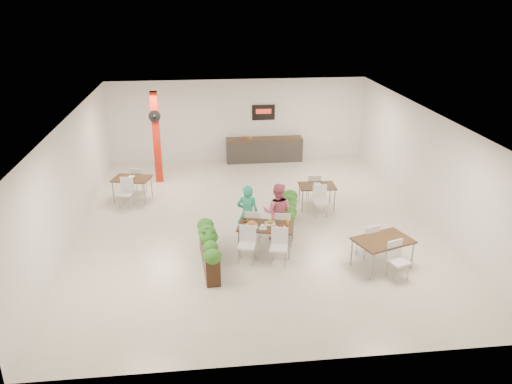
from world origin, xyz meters
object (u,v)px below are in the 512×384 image
diner_man (248,214)px  planter_right (289,212)px  red_column (157,137)px  side_table_b (317,189)px  service_counter (264,149)px  diner_woman (277,212)px  main_table (265,230)px  side_table_c (383,244)px  planter_left (209,247)px  side_table_a (132,182)px

diner_man → planter_right: (1.23, 0.66, -0.31)m
red_column → side_table_b: size_ratio=1.96×
service_counter → diner_woman: bearing=-94.3°
diner_woman → side_table_b: diner_woman is taller
diner_man → diner_woman: 0.80m
main_table → diner_man: diner_man is taller
diner_woman → planter_right: (0.43, 0.66, -0.32)m
diner_woman → side_table_c: 2.90m
diner_man → main_table: bearing=135.4°
planter_left → side_table_b: size_ratio=1.28×
diner_woman → diner_man: bearing=14.6°
red_column → main_table: (3.08, -5.58, -1.01)m
planter_right → side_table_c: planter_right is taller
service_counter → side_table_a: bearing=-143.5°
diner_man → diner_woman: diner_woman is taller
red_column → side_table_c: red_column is taller
red_column → side_table_a: bearing=-114.2°
main_table → side_table_a: size_ratio=1.12×
diner_man → side_table_b: bearing=-125.1°
red_column → side_table_b: 5.92m
side_table_c → side_table_b: bearing=82.7°
main_table → planter_right: size_ratio=1.03×
planter_left → planter_right: (2.30, 1.89, -0.03)m
diner_woman → side_table_b: 2.53m
diner_woman → side_table_a: diner_woman is taller
diner_man → red_column: bearing=-46.8°
side_table_c → main_table: bearing=139.3°
service_counter → diner_man: size_ratio=1.86×
red_column → diner_woman: (3.49, -4.93, -0.83)m
red_column → planter_right: 5.91m
diner_woman → side_table_a: (-4.22, 3.30, -0.19)m
side_table_b → diner_woman: bearing=-125.7°
planter_right → side_table_a: 5.35m
main_table → side_table_a: (-3.81, 3.95, -0.01)m
red_column → diner_man: bearing=-61.4°
diner_man → side_table_b: 3.08m
planter_right → planter_left: bearing=-140.7°
main_table → side_table_a: 5.49m
planter_right → service_counter: bearing=89.3°
service_counter → side_table_c: bearing=-78.0°
red_column → service_counter: size_ratio=1.07×
diner_woman → planter_left: bearing=47.9°
main_table → planter_left: size_ratio=0.90×
red_column → side_table_b: red_column is taller
planter_left → planter_right: size_ratio=1.14×
diner_man → diner_woman: bearing=-165.4°
side_table_a → side_table_b: size_ratio=1.02×
service_counter → planter_left: (-2.37, -8.02, 0.03)m
service_counter → planter_right: 6.14m
main_table → planter_left: planter_left is taller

